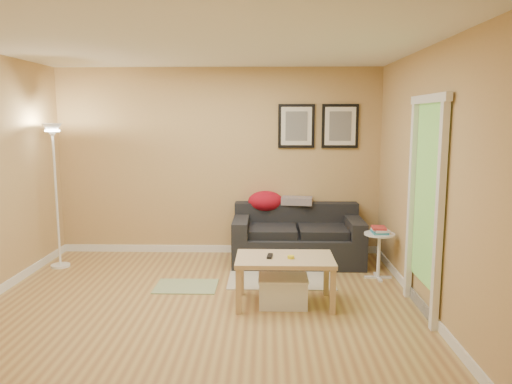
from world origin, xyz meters
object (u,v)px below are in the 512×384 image
side_table (379,256)px  book_stack (380,230)px  floor_lamp (57,200)px  coffee_table (285,281)px  sofa (297,235)px  storage_bin (283,291)px

side_table → book_stack: 0.32m
book_stack → floor_lamp: (-4.02, 0.36, 0.28)m
book_stack → coffee_table: bearing=-154.4°
coffee_table → book_stack: (1.16, 0.87, 0.34)m
sofa → storage_bin: (-0.24, -1.55, -0.22)m
coffee_table → floor_lamp: bearing=173.0°
coffee_table → book_stack: bearing=53.0°
storage_bin → floor_lamp: 3.20m
side_table → book_stack: book_stack is taller
side_table → book_stack: (0.00, 0.02, 0.32)m
sofa → storage_bin: size_ratio=3.38×
side_table → floor_lamp: (-4.02, 0.37, 0.60)m
sofa → floor_lamp: bearing=-174.8°
sofa → book_stack: (0.94, -0.64, 0.22)m
side_table → book_stack: bearing=83.4°
coffee_table → book_stack: size_ratio=4.19×
sofa → floor_lamp: 3.14m
side_table → storage_bin: bearing=-142.7°
storage_bin → side_table: side_table is taller
sofa → coffee_table: (-0.22, -1.51, -0.13)m
storage_bin → floor_lamp: floor_lamp is taller
coffee_table → side_table: 1.44m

